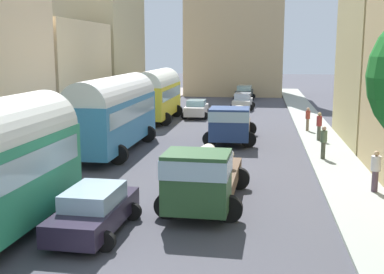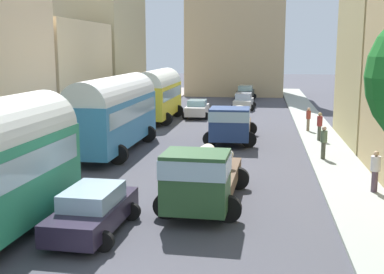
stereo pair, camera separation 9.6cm
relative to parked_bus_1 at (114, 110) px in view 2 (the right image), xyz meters
The scene contains 18 objects.
ground_plane 10.32m from the parked_bus_1, 62.31° to the left, with size 154.00×154.00×0.00m, color #42424A.
sidewalk_left 9.54m from the parked_bus_1, 106.15° to the left, with size 2.50×70.00×0.14m, color gray.
sidewalk_right 15.05m from the parked_bus_1, 36.75° to the left, with size 2.50×70.00×0.14m, color #999F96.
building_left_2 9.36m from the parked_bus_1, 131.25° to the left, with size 4.53×10.60×7.57m.
building_left_3 20.08m from the parked_bus_1, 109.35° to the left, with size 5.86×10.91×13.50m.
distant_church 36.13m from the parked_bus_1, 82.50° to the left, with size 11.71×7.48×22.03m.
parked_bus_1 is the anchor object (origin of this frame).
parked_bus_2 12.01m from the parked_bus_1, 90.31° to the left, with size 3.27×8.02×4.08m.
cargo_truck_0 11.18m from the parked_bus_1, 56.50° to the right, with size 3.16×6.73×2.39m.
cargo_truck_1 7.31m from the parked_bus_1, 29.14° to the left, with size 3.21×6.78×2.32m.
car_0 21.60m from the parked_bus_1, 72.75° to the left, with size 2.37×4.05×1.55m.
car_1 30.02m from the parked_bus_1, 77.97° to the left, with size 2.43×3.97×1.62m.
car_2 12.67m from the parked_bus_1, 76.15° to the right, with size 2.39×4.35×1.47m.
car_3 14.71m from the parked_bus_1, 79.07° to the left, with size 2.29×3.86×1.48m.
pedestrian_0 12.52m from the parked_bus_1, 20.27° to the left, with size 0.35×0.35×1.88m.
pedestrian_1 14.39m from the parked_bus_1, 28.00° to the right, with size 0.54×0.54×1.79m.
pedestrian_2 11.45m from the parked_bus_1, ahead, with size 0.38×0.38×1.83m.
pedestrian_3 13.86m from the parked_bus_1, 34.85° to the left, with size 0.40×0.40×1.75m.
Camera 2 is at (3.53, -8.38, 5.76)m, focal length 46.32 mm.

